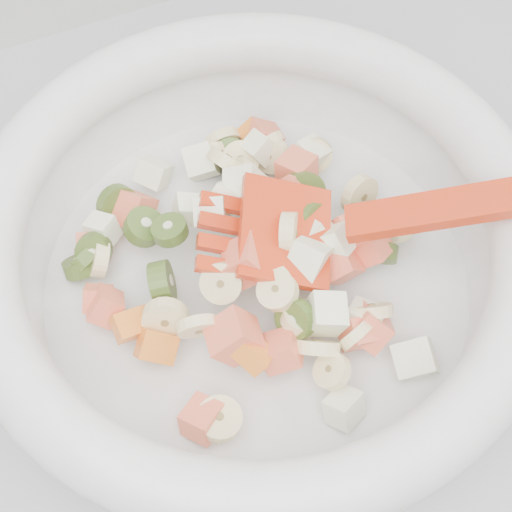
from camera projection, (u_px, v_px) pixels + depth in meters
name	position (u px, v px, depth m)	size (l,w,h in m)	color
counter	(396.00, 412.00, 0.94)	(2.00, 0.60, 0.90)	#98999D
mixing_bowl	(257.00, 249.00, 0.47)	(0.42, 0.35, 0.14)	white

